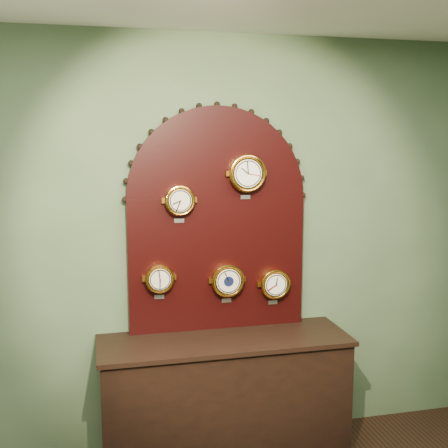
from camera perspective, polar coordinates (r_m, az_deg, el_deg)
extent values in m
plane|color=#4B6343|center=(3.84, -0.86, -2.11)|extent=(4.00, 0.00, 4.00)
cube|color=black|center=(3.90, 0.07, -17.43)|extent=(1.60, 0.50, 0.80)
cube|color=black|center=(3.81, -0.69, -4.02)|extent=(1.20, 0.06, 0.90)
cylinder|color=black|center=(3.74, -0.70, 2.73)|extent=(1.20, 0.06, 1.20)
cylinder|color=gold|center=(3.63, -4.54, 2.43)|extent=(0.18, 0.08, 0.18)
torus|color=gold|center=(3.60, -4.46, 2.37)|extent=(0.20, 0.02, 0.20)
cylinder|color=beige|center=(3.60, -4.45, 2.36)|extent=(0.15, 0.01, 0.15)
cube|color=silver|center=(3.68, -4.57, 0.35)|extent=(0.07, 0.01, 0.03)
cylinder|color=gold|center=(3.71, 2.30, 5.17)|extent=(0.23, 0.08, 0.23)
torus|color=gold|center=(3.68, 2.44, 5.14)|extent=(0.25, 0.02, 0.25)
cylinder|color=white|center=(3.68, 2.47, 5.13)|extent=(0.18, 0.01, 0.18)
cube|color=silver|center=(3.75, 2.19, 2.75)|extent=(0.07, 0.01, 0.03)
cylinder|color=gold|center=(3.71, -6.58, -5.47)|extent=(0.18, 0.08, 0.18)
torus|color=gold|center=(3.68, -6.52, -5.60)|extent=(0.19, 0.02, 0.19)
cylinder|color=beige|center=(3.67, -6.51, -5.62)|extent=(0.14, 0.01, 0.14)
cube|color=silver|center=(3.76, -6.59, -7.35)|extent=(0.06, 0.01, 0.03)
cylinder|color=gold|center=(3.79, 0.33, -5.69)|extent=(0.21, 0.08, 0.21)
torus|color=gold|center=(3.76, 0.45, -5.81)|extent=(0.22, 0.02, 0.22)
cylinder|color=beige|center=(3.76, 0.48, -5.84)|extent=(0.17, 0.01, 0.17)
cube|color=silver|center=(3.86, 0.25, -7.75)|extent=(0.07, 0.01, 0.03)
cylinder|color=#0C1335|center=(3.75, 0.49, -5.85)|extent=(0.07, 0.00, 0.07)
cylinder|color=gold|center=(3.89, 5.12, -6.03)|extent=(0.19, 0.08, 0.19)
torus|color=gold|center=(3.86, 5.27, -6.15)|extent=(0.21, 0.02, 0.21)
cylinder|color=white|center=(3.86, 5.30, -6.17)|extent=(0.15, 0.01, 0.15)
cube|color=silver|center=(3.95, 4.98, -7.91)|extent=(0.06, 0.01, 0.03)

